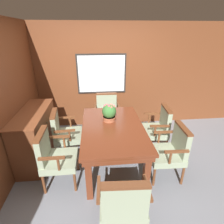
{
  "coord_description": "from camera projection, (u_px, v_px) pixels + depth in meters",
  "views": [
    {
      "loc": [
        -0.23,
        -2.3,
        2.21
      ],
      "look_at": [
        0.05,
        0.41,
        0.97
      ],
      "focal_mm": 28.0,
      "sensor_mm": 36.0,
      "label": 1
    }
  ],
  "objects": [
    {
      "name": "chair_head_far",
      "position": [
        107.0,
        112.0,
        4.15
      ],
      "size": [
        0.58,
        0.52,
        0.92
      ],
      "rotation": [
        0.0,
        0.0,
        -0.01
      ],
      "color": "brown",
      "rests_on": "ground_plane"
    },
    {
      "name": "chair_left_near",
      "position": [
        54.0,
        156.0,
        2.66
      ],
      "size": [
        0.52,
        0.57,
        0.92
      ],
      "rotation": [
        0.0,
        0.0,
        1.57
      ],
      "color": "brown",
      "rests_on": "ground_plane"
    },
    {
      "name": "sideboard_cabinet",
      "position": [
        36.0,
        135.0,
        3.24
      ],
      "size": [
        0.48,
        1.32,
        0.95
      ],
      "color": "brown",
      "rests_on": "ground_plane"
    },
    {
      "name": "potted_plant",
      "position": [
        109.0,
        113.0,
        3.08
      ],
      "size": [
        0.25,
        0.27,
        0.32
      ],
      "color": "#9E5638",
      "rests_on": "dining_table"
    },
    {
      "name": "wall_back",
      "position": [
        104.0,
        78.0,
        4.19
      ],
      "size": [
        7.2,
        0.08,
        2.45
      ],
      "color": "brown",
      "rests_on": "ground_plane"
    },
    {
      "name": "chair_right_near",
      "position": [
        171.0,
        150.0,
        2.8
      ],
      "size": [
        0.54,
        0.59,
        0.92
      ],
      "rotation": [
        0.0,
        0.0,
        -1.61
      ],
      "color": "brown",
      "rests_on": "ground_plane"
    },
    {
      "name": "chair_right_far",
      "position": [
        157.0,
        127.0,
        3.48
      ],
      "size": [
        0.56,
        0.6,
        0.92
      ],
      "rotation": [
        0.0,
        0.0,
        -1.66
      ],
      "color": "brown",
      "rests_on": "ground_plane"
    },
    {
      "name": "chair_head_near",
      "position": [
        123.0,
        202.0,
        1.94
      ],
      "size": [
        0.59,
        0.55,
        0.92
      ],
      "rotation": [
        0.0,
        0.0,
        3.08
      ],
      "color": "brown",
      "rests_on": "ground_plane"
    },
    {
      "name": "dining_table",
      "position": [
        113.0,
        132.0,
        2.98
      ],
      "size": [
        1.03,
        1.63,
        0.77
      ],
      "color": "maroon",
      "rests_on": "ground_plane"
    },
    {
      "name": "ground_plane",
      "position": [
        112.0,
        173.0,
        3.02
      ],
      "size": [
        14.0,
        14.0,
        0.0
      ],
      "primitive_type": "plane",
      "color": "gray"
    },
    {
      "name": "chair_left_far",
      "position": [
        64.0,
        132.0,
        3.3
      ],
      "size": [
        0.56,
        0.6,
        0.92
      ],
      "rotation": [
        0.0,
        0.0,
        1.67
      ],
      "color": "brown",
      "rests_on": "ground_plane"
    }
  ]
}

